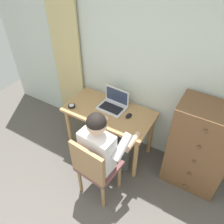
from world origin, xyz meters
name	(u,v)px	position (x,y,z in m)	size (l,w,h in m)	color
wall_back	(148,67)	(0.00, 2.20, 1.25)	(4.80, 0.05, 2.50)	silver
curtain_panel	(67,58)	(-1.15, 2.13, 1.09)	(0.45, 0.03, 2.18)	#CCB77A
desk	(109,118)	(-0.31, 1.84, 0.60)	(1.12, 0.58, 0.71)	tan
dresser	(199,148)	(0.81, 1.93, 0.58)	(0.64, 0.45, 1.16)	brown
chair	(95,167)	(-0.09, 1.17, 0.50)	(0.46, 0.44, 0.89)	brown
person_seated	(105,145)	(-0.08, 1.35, 0.69)	(0.56, 0.61, 1.21)	#4C4C4C
laptop	(113,104)	(-0.31, 1.94, 0.76)	(0.35, 0.27, 0.24)	silver
computer_mouse	(129,116)	(-0.05, 1.87, 0.73)	(0.06, 0.10, 0.03)	black
desk_clock	(72,106)	(-0.77, 1.67, 0.73)	(0.09, 0.09, 0.03)	black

